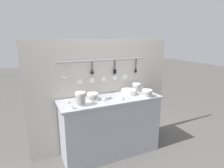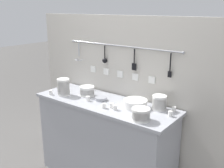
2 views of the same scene
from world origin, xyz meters
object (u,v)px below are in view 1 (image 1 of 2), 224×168
(bowl_stack_tall_left, at_px, (80,99))
(cup_mid_row, at_px, (123,97))
(cup_by_caddy, at_px, (67,102))
(cup_edge_far, at_px, (147,90))
(steel_mixing_bowl, at_px, (107,97))
(cup_back_left, at_px, (103,100))
(cup_front_left, at_px, (121,99))
(plate_stack, at_px, (128,92))
(bowl_stack_wide_centre, at_px, (93,97))
(bowl_stack_short_front, at_px, (136,87))
(cup_back_right, at_px, (73,107))
(cup_centre, at_px, (142,89))
(cup_front_right, at_px, (127,97))
(bowl_stack_back_corner, at_px, (147,93))

(bowl_stack_tall_left, xyz_separation_m, cup_mid_row, (0.64, 0.02, -0.07))
(cup_by_caddy, distance_m, cup_edge_far, 1.31)
(bowl_stack_tall_left, relative_size, cup_mid_row, 3.77)
(steel_mixing_bowl, xyz_separation_m, cup_back_left, (-0.09, -0.09, 0.01))
(cup_by_caddy, bearing_deg, cup_front_left, -14.58)
(plate_stack, distance_m, cup_front_left, 0.30)
(bowl_stack_wide_centre, bearing_deg, bowl_stack_tall_left, -147.76)
(bowl_stack_short_front, distance_m, plate_stack, 0.22)
(steel_mixing_bowl, distance_m, cup_back_right, 0.58)
(bowl_stack_short_front, xyz_separation_m, cup_back_right, (-1.14, -0.33, -0.04))
(cup_back_right, bearing_deg, cup_by_caddy, 93.95)
(cup_edge_far, distance_m, cup_mid_row, 0.55)
(bowl_stack_short_front, relative_size, bowl_stack_tall_left, 0.75)
(steel_mixing_bowl, bearing_deg, cup_back_left, -134.20)
(cup_centre, xyz_separation_m, cup_front_right, (-0.45, -0.29, 0.00))
(bowl_stack_tall_left, distance_m, cup_mid_row, 0.65)
(bowl_stack_short_front, height_order, steel_mixing_bowl, bowl_stack_short_front)
(cup_by_caddy, distance_m, cup_back_right, 0.23)
(bowl_stack_short_front, relative_size, cup_front_right, 2.82)
(bowl_stack_back_corner, relative_size, cup_edge_far, 3.19)
(bowl_stack_wide_centre, bearing_deg, cup_front_left, -24.72)
(steel_mixing_bowl, height_order, cup_mid_row, cup_mid_row)
(bowl_stack_back_corner, distance_m, cup_centre, 0.37)
(bowl_stack_short_front, distance_m, cup_back_left, 0.72)
(bowl_stack_short_front, bearing_deg, cup_back_left, -161.39)
(bowl_stack_back_corner, relative_size, cup_back_left, 3.19)
(plate_stack, xyz_separation_m, cup_mid_row, (-0.17, -0.14, -0.01))
(cup_edge_far, bearing_deg, plate_stack, -178.39)
(bowl_stack_short_front, height_order, cup_by_caddy, bowl_stack_short_front)
(bowl_stack_wide_centre, height_order, cup_front_right, bowl_stack_wide_centre)
(bowl_stack_back_corner, relative_size, steel_mixing_bowl, 1.26)
(cup_by_caddy, xyz_separation_m, cup_edge_far, (1.31, 0.02, 0.00))
(bowl_stack_back_corner, relative_size, cup_front_left, 3.19)
(bowl_stack_wide_centre, xyz_separation_m, cup_front_right, (0.48, -0.14, -0.03))
(cup_front_left, relative_size, cup_edge_far, 1.00)
(bowl_stack_tall_left, xyz_separation_m, cup_front_right, (0.70, -0.00, -0.07))
(bowl_stack_short_front, distance_m, bowl_stack_tall_left, 1.05)
(plate_stack, bearing_deg, bowl_stack_short_front, 24.81)
(cup_centre, bearing_deg, cup_front_left, -150.10)
(bowl_stack_back_corner, distance_m, plate_stack, 0.29)
(bowl_stack_back_corner, relative_size, cup_back_right, 3.19)
(plate_stack, relative_size, cup_back_right, 4.71)
(bowl_stack_short_front, relative_size, cup_back_left, 2.82)
(plate_stack, bearing_deg, cup_centre, 20.80)
(bowl_stack_short_front, bearing_deg, cup_centre, 14.24)
(bowl_stack_tall_left, xyz_separation_m, cup_centre, (1.15, 0.29, -0.07))
(bowl_stack_wide_centre, distance_m, cup_back_left, 0.16)
(cup_edge_far, bearing_deg, cup_mid_row, -163.56)
(bowl_stack_tall_left, height_order, cup_by_caddy, bowl_stack_tall_left)
(bowl_stack_wide_centre, xyz_separation_m, plate_stack, (0.60, 0.02, -0.01))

